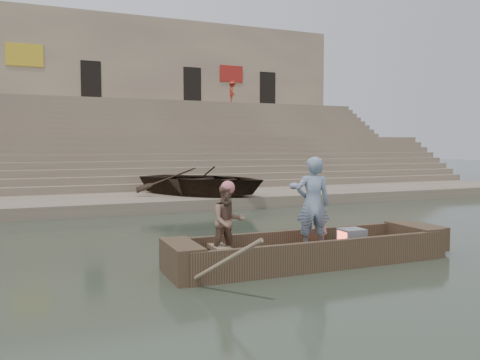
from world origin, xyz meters
TOP-DOWN VIEW (x-y plane):
  - ground at (0.00, 0.00)m, footprint 120.00×120.00m
  - lower_landing at (0.00, 8.00)m, footprint 32.00×4.00m
  - mid_landing at (0.00, 15.50)m, footprint 32.00×3.00m
  - upper_landing at (0.00, 22.50)m, footprint 32.00×3.00m
  - ghat_steps at (0.00, 17.19)m, footprint 32.00×11.00m
  - building_wall at (0.00, 26.50)m, footprint 32.00×5.07m
  - main_rowboat at (-0.65, -2.00)m, footprint 5.00×1.30m
  - rowboat_trim at (-0.44, -2.00)m, footprint 6.04×2.63m
  - standing_man at (-0.50, -1.86)m, footprint 0.78×0.63m
  - rowing_man at (-2.29, -1.86)m, footprint 0.67×0.52m
  - television at (0.31, -2.00)m, footprint 0.46×0.42m
  - beached_rowboat at (0.39, 7.68)m, footprint 6.11×6.43m
  - pedestrian at (7.14, 21.60)m, footprint 0.74×1.08m
  - cloth_bundles at (3.17, 7.81)m, footprint 4.00×2.31m

SIDE VIEW (x-z plane):
  - ground at x=0.00m, z-range 0.00..0.00m
  - main_rowboat at x=-0.65m, z-range 0.00..0.22m
  - lower_landing at x=0.00m, z-range 0.00..0.40m
  - rowboat_trim at x=-0.44m, z-range -0.71..1.32m
  - television at x=0.31m, z-range 0.22..0.62m
  - cloth_bundles at x=3.17m, z-range 0.40..0.66m
  - rowing_man at x=-2.29m, z-range 0.22..1.58m
  - beached_rowboat at x=0.39m, z-range 0.40..1.48m
  - standing_man at x=-0.50m, z-range 0.22..2.07m
  - mid_landing at x=0.00m, z-range 0.00..2.80m
  - ghat_steps at x=0.00m, z-range -0.80..4.40m
  - upper_landing at x=0.00m, z-range 0.00..5.20m
  - building_wall at x=0.00m, z-range 0.00..11.20m
  - pedestrian at x=7.14m, z-range 5.20..6.75m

